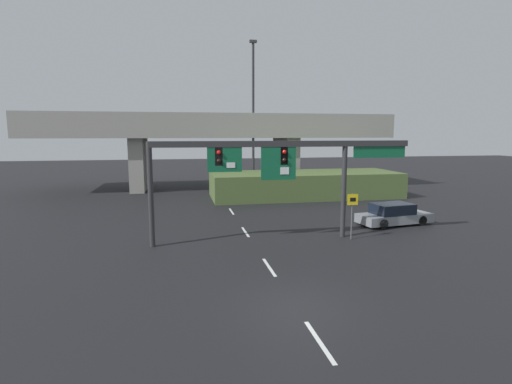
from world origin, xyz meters
TOP-DOWN VIEW (x-y plane):
  - ground_plane at (0.00, 0.00)m, footprint 160.00×160.00m
  - lane_markings at (0.00, 13.58)m, footprint 0.14×34.51m
  - signal_gantry at (1.20, 8.23)m, footprint 14.28×0.44m
  - speed_limit_sign at (5.48, 7.60)m, footprint 0.60×0.11m
  - highway_light_pole_near at (3.52, 26.84)m, footprint 0.70×0.36m
  - overpass_bridge at (-0.00, 30.47)m, footprint 37.09×8.04m
  - grass_embankment at (7.58, 22.64)m, footprint 17.16×6.23m
  - parked_sedan_near_right at (9.67, 10.52)m, footprint 4.97×2.54m

SIDE VIEW (x-z plane):
  - ground_plane at x=0.00m, z-range 0.00..0.00m
  - lane_markings at x=0.00m, z-range 0.00..0.01m
  - parked_sedan_near_right at x=9.67m, z-range -0.05..1.33m
  - grass_embankment at x=7.58m, z-range 0.00..2.27m
  - speed_limit_sign at x=5.48m, z-range 0.39..2.99m
  - signal_gantry at x=1.20m, z-range 1.65..7.08m
  - overpass_bridge at x=0.00m, z-range 1.67..9.47m
  - highway_light_pole_near at x=3.52m, z-range 0.38..15.06m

